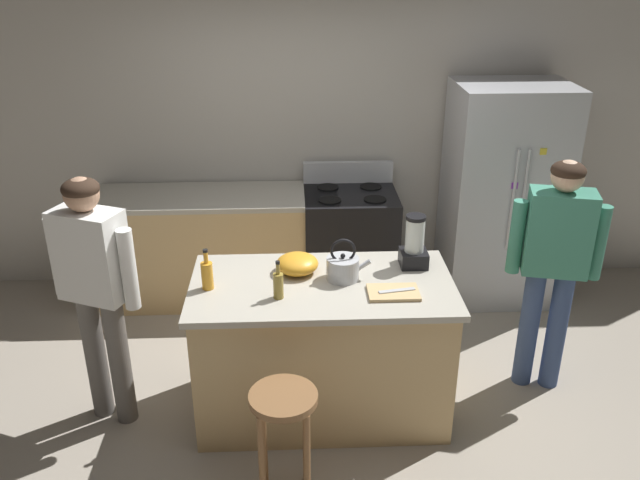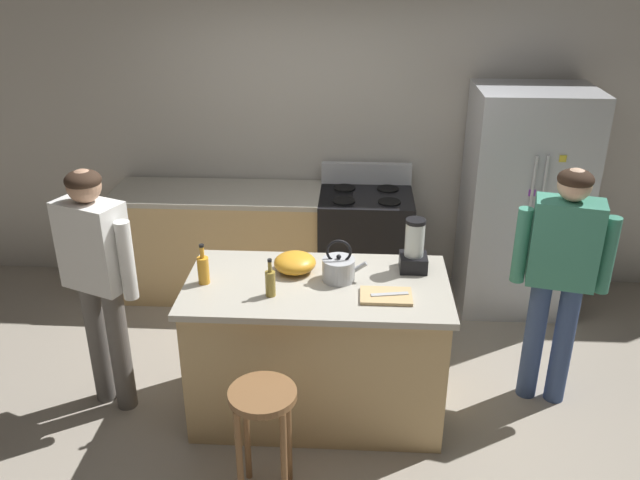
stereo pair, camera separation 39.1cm
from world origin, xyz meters
name	(u,v)px [view 2 (the right image)]	position (x,y,z in m)	size (l,w,h in m)	color
ground_plane	(317,407)	(0.00, 0.00, 0.00)	(14.00, 14.00, 0.00)	#9E9384
back_wall	(331,130)	(0.00, 1.95, 1.35)	(8.00, 0.10, 2.70)	#BCB7AD
kitchen_island	(317,347)	(0.00, 0.00, 0.47)	(1.60, 0.85, 0.93)	tan
back_counter_run	(235,243)	(-0.80, 1.55, 0.47)	(2.00, 0.64, 0.93)	tan
refrigerator	(523,202)	(1.56, 1.50, 0.91)	(0.90, 0.73, 1.82)	#B7BABF
stove_range	(365,246)	(0.31, 1.52, 0.48)	(0.76, 0.65, 1.11)	black
person_by_island_left	(97,270)	(-1.34, -0.02, 0.99)	(0.58, 0.36, 1.63)	#66605B
person_by_sink_right	(561,267)	(1.50, 0.21, 0.98)	(0.59, 0.31, 1.62)	#384C7A
bar_stool	(263,416)	(-0.24, -0.76, 0.54)	(0.36, 0.36, 0.70)	brown
blender_appliance	(414,249)	(0.59, 0.21, 1.07)	(0.17, 0.17, 0.34)	black
bottle_vinegar	(270,282)	(-0.26, -0.17, 1.02)	(0.06, 0.06, 0.24)	olive
bottle_soda	(203,269)	(-0.68, -0.03, 1.02)	(0.07, 0.07, 0.26)	orange
mixing_bowl	(295,263)	(-0.15, 0.15, 0.99)	(0.26, 0.26, 0.12)	orange
tea_kettle	(339,268)	(0.13, 0.05, 1.01)	(0.28, 0.20, 0.27)	#B7BABF
cutting_board	(386,296)	(0.41, -0.15, 0.94)	(0.30, 0.20, 0.02)	tan
chef_knife	(390,294)	(0.43, -0.15, 0.95)	(0.22, 0.03, 0.01)	#B7BABF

